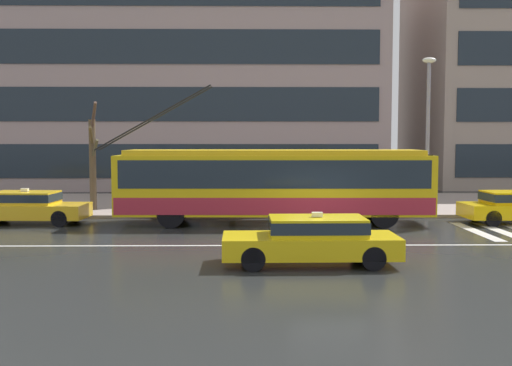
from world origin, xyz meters
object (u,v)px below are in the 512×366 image
(street_lamp, at_px, (428,121))
(taxi_oncoming_near, at_px, (313,238))
(bus_shelter, at_px, (241,169))
(street_tree_bare, at_px, (93,159))
(pedestrian_at_shelter, at_px, (168,174))
(pedestrian_approaching_curb, at_px, (333,176))
(taxi_queued_behind_bus, at_px, (28,206))
(pedestrian_walking_past, at_px, (234,173))
(trolleybus, at_px, (274,183))

(street_lamp, bearing_deg, taxi_oncoming_near, -120.81)
(bus_shelter, relative_size, street_tree_bare, 0.78)
(taxi_oncoming_near, height_order, street_lamp, street_lamp)
(pedestrian_at_shelter, bearing_deg, street_lamp, -3.88)
(pedestrian_at_shelter, relative_size, pedestrian_approaching_curb, 1.02)
(taxi_oncoming_near, bearing_deg, taxi_queued_behind_bus, 143.16)
(pedestrian_at_shelter, xyz_separation_m, pedestrian_walking_past, (2.95, -0.43, 0.07))
(pedestrian_at_shelter, bearing_deg, pedestrian_walking_past, -8.29)
(pedestrian_at_shelter, xyz_separation_m, street_lamp, (11.35, -0.77, 2.34))
(taxi_oncoming_near, height_order, pedestrian_at_shelter, pedestrian_at_shelter)
(taxi_oncoming_near, distance_m, street_lamp, 12.35)
(street_tree_bare, bearing_deg, pedestrian_walking_past, -5.41)
(street_tree_bare, bearing_deg, pedestrian_at_shelter, -2.88)
(street_lamp, bearing_deg, pedestrian_walking_past, 177.68)
(bus_shelter, bearing_deg, street_lamp, -5.57)
(bus_shelter, bearing_deg, pedestrian_approaching_curb, -0.18)
(taxi_oncoming_near, distance_m, pedestrian_at_shelter, 12.21)
(taxi_oncoming_near, distance_m, street_tree_bare, 14.21)
(pedestrian_at_shelter, height_order, street_tree_bare, street_tree_bare)
(bus_shelter, bearing_deg, taxi_oncoming_near, -79.54)
(pedestrian_walking_past, height_order, street_tree_bare, street_tree_bare)
(taxi_oncoming_near, relative_size, pedestrian_walking_past, 2.26)
(taxi_oncoming_near, xyz_separation_m, pedestrian_approaching_curb, (2.12, 10.98, 0.97))
(trolleybus, distance_m, street_tree_bare, 8.76)
(taxi_oncoming_near, height_order, taxi_queued_behind_bus, same)
(pedestrian_walking_past, xyz_separation_m, street_lamp, (8.40, -0.34, 2.27))
(taxi_oncoming_near, bearing_deg, trolleybus, 95.20)
(taxi_queued_behind_bus, xyz_separation_m, street_tree_bare, (1.68, 3.40, 1.71))
(taxi_oncoming_near, xyz_separation_m, street_tree_bare, (-8.65, 11.14, 1.71))
(trolleybus, bearing_deg, bus_shelter, 111.38)
(bus_shelter, bearing_deg, pedestrian_walking_past, -123.14)
(taxi_oncoming_near, distance_m, pedestrian_approaching_curb, 11.22)
(taxi_queued_behind_bus, bearing_deg, pedestrian_walking_past, 19.31)
(taxi_queued_behind_bus, bearing_deg, pedestrian_approaching_curb, 14.59)
(trolleybus, relative_size, pedestrian_walking_past, 6.33)
(trolleybus, bearing_deg, pedestrian_walking_past, 118.79)
(taxi_queued_behind_bus, distance_m, bus_shelter, 9.00)
(taxi_queued_behind_bus, height_order, street_lamp, street_lamp)
(taxi_queued_behind_bus, height_order, street_tree_bare, street_tree_bare)
(bus_shelter, xyz_separation_m, pedestrian_approaching_curb, (4.15, -0.01, -0.33))
(taxi_oncoming_near, bearing_deg, pedestrian_at_shelter, 115.67)
(bus_shelter, distance_m, street_tree_bare, 6.63)
(bus_shelter, bearing_deg, trolleybus, -68.62)
(taxi_queued_behind_bus, xyz_separation_m, bus_shelter, (8.30, 3.25, 1.30))
(street_lamp, bearing_deg, taxi_queued_behind_bus, -171.46)
(taxi_oncoming_near, relative_size, taxi_queued_behind_bus, 1.02)
(street_lamp, bearing_deg, street_tree_bare, 176.35)
(taxi_oncoming_near, height_order, street_tree_bare, street_tree_bare)
(taxi_oncoming_near, xyz_separation_m, bus_shelter, (-2.03, 10.99, 1.30))
(street_tree_bare, bearing_deg, pedestrian_approaching_curb, -0.86)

